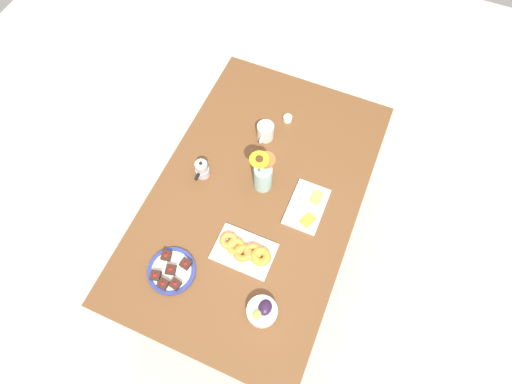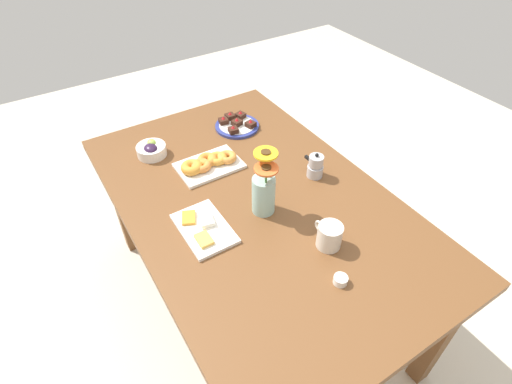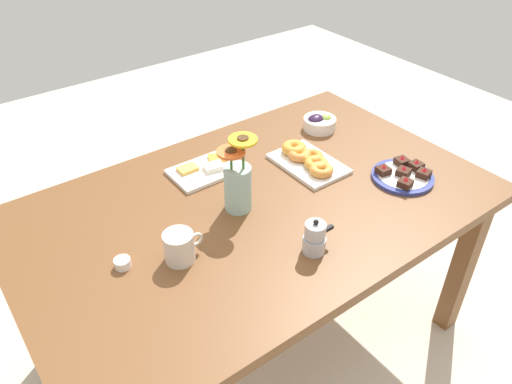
% 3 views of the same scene
% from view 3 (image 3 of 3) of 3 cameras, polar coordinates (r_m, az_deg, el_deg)
% --- Properties ---
extents(ground_plane, '(6.00, 6.00, 0.00)m').
position_cam_3_polar(ground_plane, '(2.22, 0.00, -16.48)').
color(ground_plane, beige).
extents(dining_table, '(1.60, 1.00, 0.74)m').
position_cam_3_polar(dining_table, '(1.74, 0.00, -3.33)').
color(dining_table, brown).
rests_on(dining_table, ground_plane).
extents(coffee_mug, '(0.12, 0.09, 0.10)m').
position_cam_3_polar(coffee_mug, '(1.46, -8.74, -6.19)').
color(coffee_mug, beige).
rests_on(coffee_mug, dining_table).
extents(grape_bowl, '(0.13, 0.13, 0.07)m').
position_cam_3_polar(grape_bowl, '(2.11, 7.24, 7.87)').
color(grape_bowl, white).
rests_on(grape_bowl, dining_table).
extents(cheese_platter, '(0.26, 0.17, 0.03)m').
position_cam_3_polar(cheese_platter, '(1.84, -5.68, 2.63)').
color(cheese_platter, white).
rests_on(cheese_platter, dining_table).
extents(croissant_platter, '(0.19, 0.29, 0.05)m').
position_cam_3_polar(croissant_platter, '(1.87, 5.92, 3.70)').
color(croissant_platter, white).
rests_on(croissant_platter, dining_table).
extents(jam_cup_honey, '(0.05, 0.05, 0.03)m').
position_cam_3_polar(jam_cup_honey, '(1.49, -15.02, -7.82)').
color(jam_cup_honey, white).
rests_on(jam_cup_honey, dining_table).
extents(dessert_plate, '(0.22, 0.22, 0.05)m').
position_cam_3_polar(dessert_plate, '(1.87, 16.46, 1.83)').
color(dessert_plate, navy).
rests_on(dessert_plate, dining_table).
extents(flower_vase, '(0.12, 0.11, 0.27)m').
position_cam_3_polar(flower_vase, '(1.61, -2.10, 0.92)').
color(flower_vase, '#99C1B7').
rests_on(flower_vase, dining_table).
extents(moka_pot, '(0.11, 0.07, 0.12)m').
position_cam_3_polar(moka_pot, '(1.48, 6.73, -5.26)').
color(moka_pot, '#B7B7BC').
rests_on(moka_pot, dining_table).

